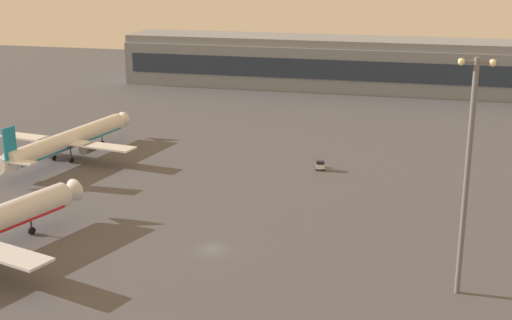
{
  "coord_description": "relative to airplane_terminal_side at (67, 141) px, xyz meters",
  "views": [
    {
      "loc": [
        30.82,
        -93.93,
        42.88
      ],
      "look_at": [
        -2.23,
        34.72,
        4.0
      ],
      "focal_mm": 49.9,
      "sensor_mm": 36.0,
      "label": 1
    }
  ],
  "objects": [
    {
      "name": "pushback_tug",
      "position": [
        53.83,
        5.69,
        -3.06
      ],
      "size": [
        2.35,
        3.36,
        2.05
      ],
      "rotation": [
        0.0,
        0.0,
        3.33
      ],
      "color": "white",
      "rests_on": "ground"
    },
    {
      "name": "terminal_building",
      "position": [
        45.06,
        97.82,
        3.97
      ],
      "size": [
        141.94,
        22.4,
        16.4
      ],
      "color": "gray",
      "rests_on": "ground"
    },
    {
      "name": "ground_plane",
      "position": [
        44.93,
        -38.51,
        -4.12
      ],
      "size": [
        416.0,
        416.0,
        0.0
      ],
      "primitive_type": "plane",
      "color": "#4C4C51"
    },
    {
      "name": "airplane_terminal_side",
      "position": [
        0.0,
        0.0,
        0.0
      ],
      "size": [
        33.19,
        42.47,
        10.91
      ],
      "rotation": [
        0.0,
        0.0,
        -0.15
      ],
      "color": "silver",
      "rests_on": "ground"
    },
    {
      "name": "apron_light_west",
      "position": [
        80.24,
        -44.01,
        13.22
      ],
      "size": [
        4.8,
        0.9,
        30.89
      ],
      "color": "slate",
      "rests_on": "ground"
    }
  ]
}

